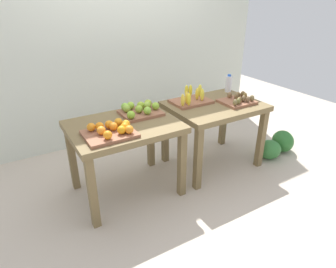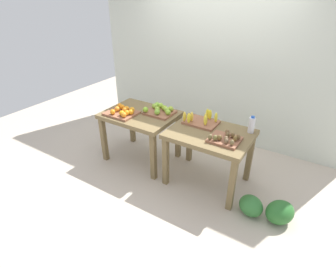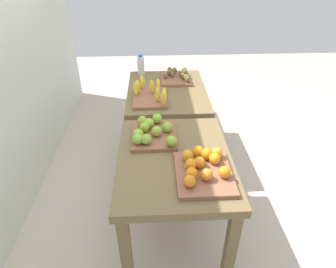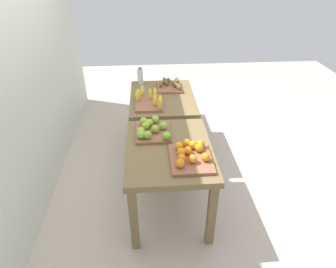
{
  "view_description": "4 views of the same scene",
  "coord_description": "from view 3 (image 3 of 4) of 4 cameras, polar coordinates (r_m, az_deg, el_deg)",
  "views": [
    {
      "loc": [
        -1.51,
        -2.44,
        1.91
      ],
      "look_at": [
        -0.06,
        0.01,
        0.55
      ],
      "focal_mm": 31.34,
      "sensor_mm": 36.0,
      "label": 1
    },
    {
      "loc": [
        1.68,
        -2.8,
        2.38
      ],
      "look_at": [
        -0.1,
        0.03,
        0.55
      ],
      "focal_mm": 28.41,
      "sensor_mm": 36.0,
      "label": 2
    },
    {
      "loc": [
        -2.18,
        0.13,
        2.03
      ],
      "look_at": [
        -0.02,
        0.02,
        0.61
      ],
      "focal_mm": 31.12,
      "sensor_mm": 36.0,
      "label": 3
    },
    {
      "loc": [
        -2.77,
        0.17,
        2.33
      ],
      "look_at": [
        -0.02,
        -0.03,
        0.59
      ],
      "focal_mm": 31.24,
      "sensor_mm": 36.0,
      "label": 4
    }
  ],
  "objects": [
    {
      "name": "water_bottle",
      "position": [
        3.37,
        -5.35,
        13.23
      ],
      "size": [
        0.08,
        0.08,
        0.22
      ],
      "color": "silver",
      "rests_on": "display_table_right"
    },
    {
      "name": "kiwi_bin",
      "position": [
        3.23,
        1.68,
        11.09
      ],
      "size": [
        0.36,
        0.32,
        0.1
      ],
      "color": "#915A40",
      "rests_on": "display_table_right"
    },
    {
      "name": "display_table_right",
      "position": [
        3.06,
        -0.23,
        6.73
      ],
      "size": [
        1.04,
        0.8,
        0.78
      ],
      "color": "brown",
      "rests_on": "ground_plane"
    },
    {
      "name": "orange_bin",
      "position": [
        1.9,
        6.88,
        -6.67
      ],
      "size": [
        0.44,
        0.36,
        0.11
      ],
      "color": "#915A40",
      "rests_on": "display_table_left"
    },
    {
      "name": "ground_plane",
      "position": [
        2.98,
        0.33,
        -9.7
      ],
      "size": [
        8.0,
        8.0,
        0.0
      ],
      "primitive_type": "plane",
      "color": "#C3B3A1"
    },
    {
      "name": "watermelon_pile",
      "position": [
        4.11,
        2.79,
        5.73
      ],
      "size": [
        0.71,
        0.45,
        0.28
      ],
      "color": "#2A682A",
      "rests_on": "ground_plane"
    },
    {
      "name": "display_table_left",
      "position": [
        2.12,
        1.24,
        -6.92
      ],
      "size": [
        1.04,
        0.8,
        0.78
      ],
      "color": "brown",
      "rests_on": "ground_plane"
    },
    {
      "name": "banana_crate",
      "position": [
        2.8,
        -3.43,
        7.65
      ],
      "size": [
        0.44,
        0.32,
        0.17
      ],
      "color": "#915A40",
      "rests_on": "display_table_right"
    },
    {
      "name": "apple_bin",
      "position": [
        2.22,
        -3.07,
        0.32
      ],
      "size": [
        0.43,
        0.35,
        0.11
      ],
      "color": "#915A40",
      "rests_on": "display_table_left"
    }
  ]
}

